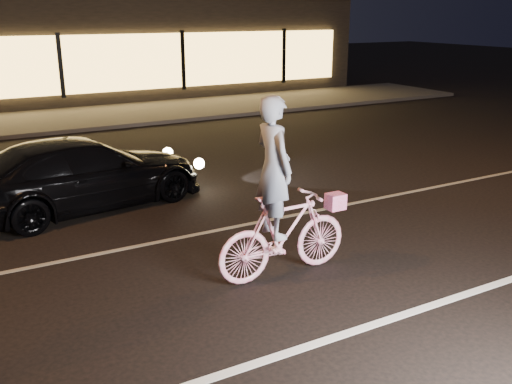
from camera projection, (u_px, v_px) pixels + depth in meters
ground at (295, 276)px, 7.67m from camera, size 90.00×90.00×0.00m
lane_stripe_near at (367, 327)px, 6.42m from camera, size 60.00×0.12×0.01m
lane_stripe_far at (228, 228)px, 9.33m from camera, size 60.00×0.10×0.01m
sidewalk at (77, 119)px, 18.46m from camera, size 30.00×4.00×0.12m
storefront at (38, 43)px, 22.79m from camera, size 25.40×8.42×4.20m
cyclist at (281, 215)px, 7.42m from camera, size 1.93×0.67×2.43m
sedan at (84, 173)px, 10.16m from camera, size 4.61×2.53×1.27m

